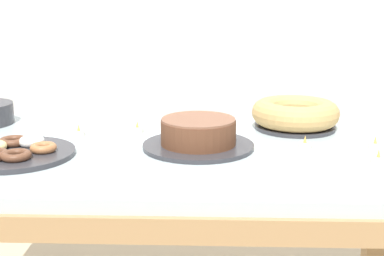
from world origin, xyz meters
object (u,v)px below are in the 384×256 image
pastry_platter (15,152)px  tealight_right_edge (137,129)px  cake_golden_bundt (295,114)px  tealight_near_cakes (79,133)px  tealight_near_front (305,145)px  cake_chocolate_round (198,135)px  tealight_centre (378,159)px  tealight_left_edge (375,146)px

pastry_platter → tealight_right_edge: size_ratio=8.03×
cake_golden_bundt → tealight_right_edge: cake_golden_bundt is taller
tealight_right_edge → tealight_near_cakes: bearing=-163.7°
tealight_near_cakes → cake_golden_bundt: bearing=9.6°
cake_golden_bundt → tealight_near_cakes: (-0.68, -0.12, -0.04)m
tealight_near_cakes → tealight_near_front: bearing=-9.5°
cake_chocolate_round → cake_golden_bundt: bearing=37.4°
tealight_near_front → tealight_near_cakes: 0.69m
pastry_platter → tealight_centre: size_ratio=8.03×
tealight_near_front → tealight_left_edge: 0.20m
pastry_platter → tealight_near_cakes: same height
cake_chocolate_round → tealight_near_front: bearing=1.6°
tealight_left_edge → cake_chocolate_round: bearing=-179.3°
cake_golden_bundt → tealight_right_edge: bearing=-172.8°
tealight_near_front → pastry_platter: bearing=-172.2°
cake_chocolate_round → pastry_platter: 0.51m
cake_chocolate_round → tealight_near_cakes: 0.39m
tealight_centre → tealight_near_cakes: bearing=163.8°
cake_golden_bundt → tealight_near_cakes: 0.69m
tealight_near_front → tealight_left_edge: (0.20, -0.00, 0.00)m
tealight_right_edge → pastry_platter: bearing=-137.3°
tealight_left_edge → tealight_centre: (-0.03, -0.13, 0.00)m
tealight_near_front → tealight_right_edge: 0.53m
cake_chocolate_round → cake_golden_bundt: (0.31, 0.24, 0.01)m
tealight_centre → tealight_near_cakes: same height
tealight_near_front → tealight_centre: (0.17, -0.13, 0.00)m
cake_golden_bundt → tealight_near_front: (-0.01, -0.23, -0.04)m
pastry_platter → tealight_left_edge: same height
tealight_near_front → tealight_centre: 0.21m
tealight_left_edge → tealight_right_edge: bearing=166.6°
cake_chocolate_round → tealight_near_front: size_ratio=7.96×
tealight_right_edge → tealight_centre: same height
pastry_platter → tealight_near_cakes: 0.25m
tealight_right_edge → tealight_near_cakes: size_ratio=1.00×
cake_chocolate_round → tealight_left_edge: cake_chocolate_round is taller
cake_chocolate_round → tealight_near_cakes: size_ratio=7.96×
cake_chocolate_round → tealight_centre: cake_chocolate_round is taller
tealight_centre → tealight_near_front: bearing=141.4°
pastry_platter → tealight_right_edge: same height
tealight_near_cakes → tealight_right_edge: bearing=16.3°
cake_chocolate_round → tealight_right_edge: (-0.20, 0.17, -0.03)m
cake_chocolate_round → cake_golden_bundt: 0.39m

